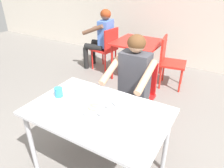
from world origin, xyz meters
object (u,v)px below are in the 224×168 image
chair_foreground (138,90)px  diner_foreground (131,81)px  drinking_cup (59,92)px  table_foreground (98,117)px  thali_tray (99,108)px  patron_background (102,35)px  chair_red_left (107,46)px  table_background_red (138,46)px  chair_red_right (169,59)px

chair_foreground → diner_foreground: bearing=-89.7°
drinking_cup → table_foreground: bearing=-0.5°
thali_tray → patron_background: 2.61m
drinking_cup → thali_tray: bearing=2.0°
thali_tray → diner_foreground: size_ratio=0.25×
thali_tray → chair_red_left: (-1.28, 2.18, -0.26)m
diner_foreground → chair_red_left: diner_foreground is taller
diner_foreground → chair_red_left: (-1.27, 1.52, -0.24)m
chair_red_left → patron_background: size_ratio=0.72×
patron_background → table_background_red: bearing=0.6°
diner_foreground → table_background_red: size_ratio=1.51×
thali_tray → chair_red_right: (-0.00, 2.14, -0.26)m
thali_tray → patron_background: (-1.41, 2.20, -0.04)m
table_background_red → patron_background: (-0.79, -0.01, 0.11)m
chair_red_left → diner_foreground: bearing=-50.0°
table_foreground → diner_foreground: diner_foreground is taller
diner_foreground → patron_background: (-1.40, 1.54, -0.02)m
patron_background → table_foreground: bearing=-57.7°
thali_tray → chair_foreground: chair_foreground is taller
thali_tray → diner_foreground: 0.66m
drinking_cup → table_background_red: drinking_cup is taller
table_foreground → chair_red_left: 2.55m
chair_red_left → chair_foreground: bearing=-45.6°
chair_foreground → chair_red_right: 1.26m
chair_foreground → thali_tray: bearing=-89.3°
drinking_cup → chair_red_left: bearing=110.4°
drinking_cup → chair_foreground: chair_foreground is taller
thali_tray → chair_red_left: size_ratio=0.36×
diner_foreground → chair_red_right: diner_foreground is taller
drinking_cup → table_background_red: size_ratio=0.11×
thali_tray → patron_background: patron_background is taller
table_foreground → chair_red_left: bearing=120.1°
chair_red_right → patron_background: 1.42m
thali_tray → chair_red_right: bearing=90.1°
table_background_red → thali_tray: bearing=-74.3°
table_foreground → chair_red_right: 2.16m
table_background_red → chair_red_left: size_ratio=0.95×
chair_red_left → patron_background: bearing=171.4°
chair_foreground → chair_red_right: chair_red_right is taller
thali_tray → chair_red_left: chair_red_left is taller
chair_foreground → table_background_red: chair_foreground is taller
chair_foreground → chair_red_left: chair_foreground is taller
chair_red_right → diner_foreground: bearing=-90.2°
thali_tray → patron_background: size_ratio=0.26×
patron_background → chair_red_right: bearing=-2.6°
thali_tray → patron_background: bearing=122.7°
chair_red_left → drinking_cup: bearing=-69.6°
table_foreground → patron_background: size_ratio=1.02×
table_background_red → chair_red_right: chair_red_right is taller
table_background_red → chair_red_right: (0.62, -0.07, -0.11)m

